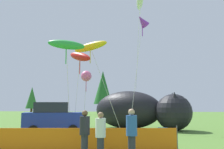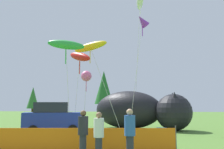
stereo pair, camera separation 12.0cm
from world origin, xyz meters
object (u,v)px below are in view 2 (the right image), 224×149
Objects in this scene: parked_car at (53,118)px; kite_red_lizard at (80,57)px; kite_pink_octopus at (86,76)px; kite_green_fish at (66,45)px; spectator_in_yellow_shirt at (99,134)px; kite_white_ghost at (140,1)px; inflatable_cat at (139,111)px; spectator_in_grey_shirt at (130,132)px; kite_purple_delta at (142,21)px; kite_yellow_hero at (90,47)px; spectator_in_red_shirt at (83,132)px; folding_chair at (162,135)px.

parked_car is 4.79m from kite_red_lizard.
kite_pink_octopus is 4.85m from kite_green_fish.
kite_pink_octopus is at bearing 92.89° from kite_red_lizard.
kite_white_ghost is at bearing 83.65° from spectator_in_yellow_shirt.
kite_green_fish is 0.54× the size of kite_white_ghost.
spectator_in_grey_shirt is (-0.04, -11.73, -0.45)m from inflatable_cat.
kite_white_ghost reaches higher than kite_purple_delta.
kite_white_ghost is 8.21m from kite_red_lizard.
kite_yellow_hero is at bearing -124.62° from inflatable_cat.
spectator_in_yellow_shirt is at bearing -98.11° from kite_purple_delta.
spectator_in_grey_shirt reaches higher than spectator_in_red_shirt.
inflatable_cat is (-1.32, 8.52, 0.91)m from folding_chair.
inflatable_cat reaches higher than parked_car.
kite_pink_octopus reaches higher than folding_chair.
inflatable_cat is 0.88× the size of kite_purple_delta.
spectator_in_yellow_shirt is at bearing -75.41° from kite_yellow_hero.
parked_car is at bearing -150.26° from kite_yellow_hero.
kite_white_ghost is (0.24, 0.58, 9.80)m from inflatable_cat.
kite_green_fish is (-3.52, 6.75, 5.02)m from spectator_in_yellow_shirt.
kite_green_fish is 0.68× the size of kite_purple_delta.
kite_white_ghost reaches higher than folding_chair.
spectator_in_yellow_shirt is 0.28× the size of kite_red_lizard.
spectator_in_yellow_shirt is 13.54m from kite_purple_delta.
parked_car is 0.54× the size of inflatable_cat.
spectator_in_yellow_shirt is 0.18× the size of kite_purple_delta.
kite_red_lizard is (-4.60, -2.30, -3.29)m from kite_purple_delta.
parked_car is at bearing 117.94° from spectator_in_red_shirt.
kite_green_fish reaches higher than parked_car.
kite_pink_octopus is at bearing -152.89° from inflatable_cat.
parked_car is 5.20m from kite_green_fish.
inflatable_cat is at bearing 37.71° from kite_red_lizard.
kite_yellow_hero reaches higher than inflatable_cat.
kite_purple_delta is at bearing 21.91° from kite_yellow_hero.
parked_car is at bearing -143.99° from kite_white_ghost.
kite_green_fish is (-5.99, 3.41, 5.42)m from folding_chair.
kite_pink_octopus is at bearing 85.84° from kite_green_fish.
parked_car is 0.48× the size of kite_purple_delta.
kite_purple_delta is (0.17, -1.52, -2.46)m from kite_white_ghost.
kite_pink_octopus is 0.78× the size of kite_red_lizard.
spectator_in_yellow_shirt is 0.94× the size of spectator_in_grey_shirt.
parked_car is 8.59m from folding_chair.
inflatable_cat is at bearing 80.95° from spectator_in_red_shirt.
kite_purple_delta reaches higher than kite_pink_octopus.
kite_pink_octopus reaches higher than spectator_in_grey_shirt.
kite_white_ghost reaches higher than kite_green_fish.
kite_pink_octopus is at bearing 111.01° from spectator_in_grey_shirt.
kite_white_ghost reaches higher than kite_yellow_hero.
inflatable_cat is at bearing 47.61° from kite_green_fish.
parked_car is 12.68m from kite_white_ghost.
folding_chair is 11.24m from kite_purple_delta.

